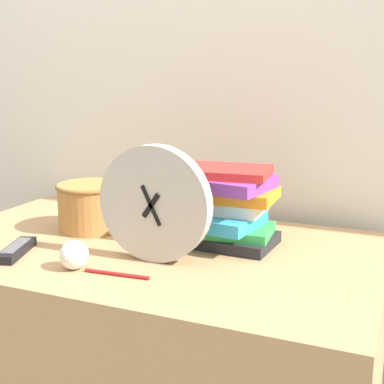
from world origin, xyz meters
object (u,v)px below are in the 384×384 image
book_stack (226,207)px  pen (117,274)px  tv_remote (16,250)px  crumpled_paper_ball (74,255)px  basket (91,205)px  desk_clock (154,204)px

book_stack → pen: size_ratio=1.68×
pen → tv_remote: bearing=174.7°
crumpled_paper_ball → basket: bearing=116.3°
pen → basket: bearing=131.4°
book_stack → crumpled_paper_ball: 0.39m
basket → pen: size_ratio=1.24×
basket → crumpled_paper_ball: basket is taller
tv_remote → book_stack: bearing=32.1°
basket → tv_remote: bearing=-101.2°
desk_clock → book_stack: size_ratio=1.07×
book_stack → tv_remote: bearing=-147.9°
desk_clock → crumpled_paper_ball: (-0.14, -0.12, -0.10)m
tv_remote → pen: (0.29, -0.03, -0.01)m
tv_remote → pen: 0.29m
basket → book_stack: bearing=3.5°
desk_clock → crumpled_paper_ball: desk_clock is taller
desk_clock → book_stack: (0.11, 0.18, -0.04)m
basket → crumpled_paper_ball: (0.13, -0.27, -0.04)m
tv_remote → crumpled_paper_ball: size_ratio=2.49×
basket → tv_remote: basket is taller
tv_remote → crumpled_paper_ball: crumpled_paper_ball is taller
book_stack → crumpled_paper_ball: size_ratio=3.90×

